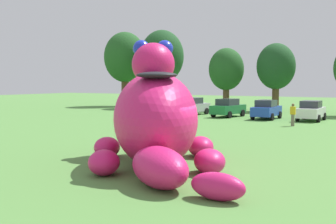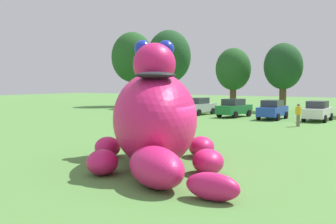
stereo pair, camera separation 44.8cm
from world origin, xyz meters
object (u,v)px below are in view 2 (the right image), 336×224
car_silver (199,106)px  car_green (234,108)px  car_white (318,111)px  spectator_near_inflatable (298,115)px  giant_inflatable_creature (155,117)px  car_blue (272,110)px

car_silver → car_green: 4.25m
car_silver → car_green: size_ratio=1.00×
car_white → car_silver: bearing=175.2°
spectator_near_inflatable → car_silver: bearing=152.1°
giant_inflatable_creature → car_white: (0.77, 23.61, -1.09)m
car_green → spectator_near_inflatable: (7.58, -5.46, -0.01)m
giant_inflatable_creature → car_green: 24.86m
car_green → car_blue: bearing=-7.7°
car_silver → car_green: same height
giant_inflatable_creature → car_white: 23.65m
car_silver → spectator_near_inflatable: bearing=-27.9°
car_green → car_white: size_ratio=1.03×
giant_inflatable_creature → car_white: size_ratio=2.18×
car_green → car_blue: size_ratio=1.03×
car_green → car_white: same height
car_white → giant_inflatable_creature: bearing=-91.9°
car_silver → car_white: same height
car_green → spectator_near_inflatable: 9.34m
giant_inflatable_creature → car_silver: giant_inflatable_creature is taller
giant_inflatable_creature → car_green: giant_inflatable_creature is taller
car_blue → spectator_near_inflatable: bearing=-53.3°
car_blue → spectator_near_inflatable: car_blue is taller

